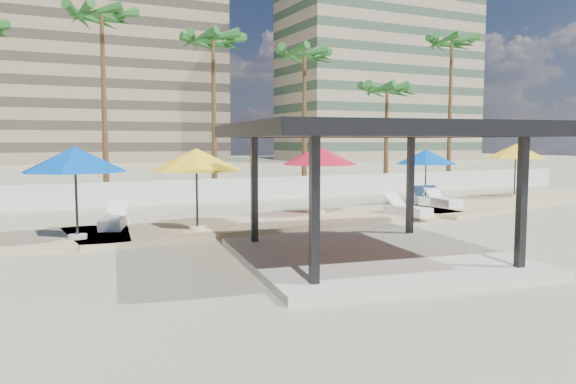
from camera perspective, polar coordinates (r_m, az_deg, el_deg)
name	(u,v)px	position (r m, az deg, el deg)	size (l,w,h in m)	color
ground	(329,263)	(15.15, 4.21, -7.18)	(200.00, 200.00, 0.00)	tan
promenade	(277,220)	(22.76, -1.17, -2.83)	(44.45, 7.97, 0.24)	#C6B284
boundary_wall	(175,192)	(29.85, -11.44, 0.03)	(56.00, 0.30, 1.20)	silver
building_mid	(94,68)	(92.16, -19.12, 11.82)	(38.00, 16.00, 30.40)	#847259
building_east	(379,56)	(97.36, 9.27, 13.45)	(32.00, 15.00, 36.40)	gray
pavilion_central	(373,180)	(15.28, 8.63, 1.26)	(8.32, 8.32, 3.71)	beige
umbrella_b	(196,160)	(19.41, -9.29, 3.24)	(3.86, 3.86, 2.82)	beige
umbrella_c	(319,156)	(23.56, 3.20, 3.69)	(3.60, 3.60, 2.84)	beige
umbrella_d	(426,157)	(28.65, 13.85, 3.46)	(3.09, 3.09, 2.63)	beige
umbrella_e	(516,151)	(32.93, 22.13, 3.84)	(3.80, 3.80, 2.90)	beige
umbrella_f	(75,160)	(18.66, -20.83, 3.09)	(4.19, 4.19, 2.89)	beige
lounger_a	(114,221)	(20.95, -17.26, -2.86)	(1.39, 2.40, 0.87)	white
lounger_b	(442,201)	(27.64, 15.34, -0.89)	(1.05, 2.42, 0.89)	white
lounger_c	(407,210)	(23.85, 11.98, -1.78)	(1.00, 2.34, 0.86)	white
lounger_d	(422,199)	(28.72, 13.49, -0.68)	(1.63, 2.08, 0.77)	white
palm_d	(102,23)	(32.59, -18.40, 15.97)	(3.00, 3.00, 10.73)	brown
palm_e	(213,47)	(33.32, -7.62, 14.42)	(3.00, 3.00, 9.79)	brown
palm_f	(304,60)	(35.79, 1.68, 13.28)	(3.00, 3.00, 9.44)	brown
palm_g	(387,93)	(38.40, 10.03, 9.90)	(3.00, 3.00, 7.49)	brown
palm_h	(452,48)	(43.02, 16.29, 13.82)	(3.00, 3.00, 11.11)	brown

